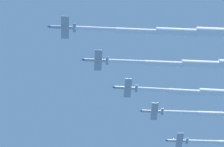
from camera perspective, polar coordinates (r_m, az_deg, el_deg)
The scene contains 3 objects.
jet_port_mid at distance 163.10m, azimuth 8.32°, elevation 5.06°, with size 51.90×46.98×4.02m.
jet_starboard_mid at distance 172.82m, azimuth 11.16°, elevation 1.14°, with size 50.51×45.86×4.01m.
jet_port_outer at distance 184.28m, azimuth 12.77°, elevation -2.26°, with size 46.96×41.15×4.03m.
Camera 1 is at (76.22, 77.75, 40.40)m, focal length 74.86 mm.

